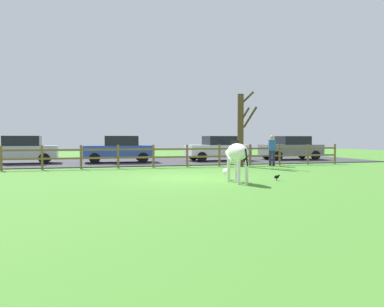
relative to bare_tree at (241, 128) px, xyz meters
name	(u,v)px	position (x,y,z in m)	size (l,w,h in m)	color
ground_plane	(187,178)	(-4.05, -4.67, -1.99)	(60.00, 60.00, 0.00)	#47842D
parking_asphalt	(152,162)	(-4.05, 4.63, -1.97)	(28.00, 7.40, 0.05)	#38383D
paddock_fence	(153,155)	(-4.58, 0.33, -1.34)	(21.05, 0.11, 1.15)	brown
bare_tree	(241,128)	(0.00, 0.00, 0.00)	(0.89, 1.24, 3.91)	#513A23
zebra	(236,155)	(-2.80, -6.50, -1.07)	(0.56, 1.94, 1.41)	white
crow_on_grass	(277,177)	(-1.20, -6.29, -1.87)	(0.21, 0.10, 0.20)	black
parked_car_silver	(20,149)	(-11.50, 4.38, -1.15)	(4.08, 2.04, 1.56)	#B7BABF
parked_car_grey	(291,148)	(5.28, 4.17, -1.15)	(4.02, 1.92, 1.56)	slate
parked_car_white	(218,148)	(0.13, 4.18, -1.15)	(4.09, 2.06, 1.56)	white
parked_car_blue	(119,149)	(-6.06, 3.98, -1.15)	(4.02, 1.92, 1.56)	#2D4CAD
visitor_near_fence	(272,149)	(1.71, -0.13, -1.09)	(0.40, 0.30, 1.64)	#232847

